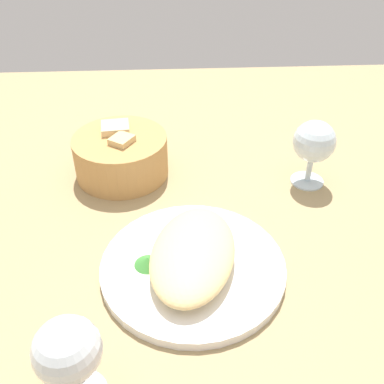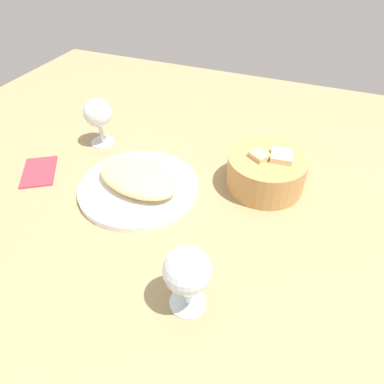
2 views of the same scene
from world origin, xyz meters
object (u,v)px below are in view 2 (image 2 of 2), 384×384
(plate, at_px, (139,187))
(folded_napkin, at_px, (39,171))
(wine_glass_far, at_px, (98,115))
(bread_basket, at_px, (266,171))
(wine_glass_near, at_px, (187,273))

(plate, xyz_separation_m, folded_napkin, (-0.24, -0.03, -0.00))
(plate, distance_m, wine_glass_far, 0.23)
(wine_glass_far, bearing_deg, plate, -36.81)
(bread_basket, relative_size, folded_napkin, 1.49)
(bread_basket, distance_m, folded_napkin, 0.51)
(plate, distance_m, wine_glass_near, 0.30)
(bread_basket, relative_size, wine_glass_far, 1.39)
(bread_basket, bearing_deg, wine_glass_near, -97.99)
(wine_glass_near, distance_m, folded_napkin, 0.48)
(plate, xyz_separation_m, bread_basket, (0.24, 0.11, 0.03))
(plate, relative_size, bread_basket, 1.55)
(plate, xyz_separation_m, wine_glass_near, (0.20, -0.21, 0.07))
(wine_glass_far, bearing_deg, bread_basket, -2.35)
(wine_glass_near, bearing_deg, bread_basket, 82.01)
(wine_glass_near, bearing_deg, wine_glass_far, 137.50)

